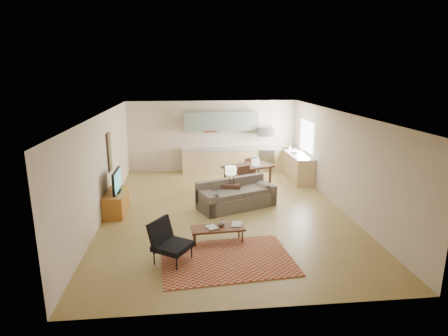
{
  "coord_description": "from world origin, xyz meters",
  "views": [
    {
      "loc": [
        -1.03,
        -9.77,
        3.76
      ],
      "look_at": [
        0.0,
        0.3,
        1.15
      ],
      "focal_mm": 30.0,
      "sensor_mm": 36.0,
      "label": 1
    }
  ],
  "objects": [
    {
      "name": "dining_chair_far",
      "position": [
        1.09,
        2.75,
        0.45
      ],
      "size": [
        0.55,
        0.56,
        0.9
      ],
      "primitive_type": null,
      "rotation": [
        0.0,
        0.0,
        3.46
      ],
      "color": "#3A2319",
      "rests_on": "floor"
    },
    {
      "name": "room",
      "position": [
        0.0,
        0.0,
        1.35
      ],
      "size": [
        9.0,
        9.0,
        9.0
      ],
      "color": "olive",
      "rests_on": "ground"
    },
    {
      "name": "tv_credenza",
      "position": [
        -2.98,
        0.13,
        0.3
      ],
      "size": [
        0.5,
        1.31,
        0.6
      ],
      "primitive_type": null,
      "color": "#955419",
      "rests_on": "floor"
    },
    {
      "name": "triptych",
      "position": [
        -0.1,
        4.47,
        1.75
      ],
      "size": [
        1.7,
        0.04,
        0.5
      ],
      "primitive_type": null,
      "color": "beige",
      "rests_on": "room"
    },
    {
      "name": "soap_bottle",
      "position": [
        2.83,
        3.65,
        1.02
      ],
      "size": [
        0.11,
        0.11,
        0.19
      ],
      "primitive_type": "imported",
      "rotation": [
        0.0,
        0.0,
        -0.16
      ],
      "color": "beige",
      "rests_on": "kitchen_counter_right"
    },
    {
      "name": "wall_art_left",
      "position": [
        -3.21,
        0.9,
        1.55
      ],
      "size": [
        0.06,
        0.42,
        1.1
      ],
      "primitive_type": null,
      "color": "olive",
      "rests_on": "room"
    },
    {
      "name": "upper_cabinets",
      "position": [
        0.3,
        4.33,
        1.95
      ],
      "size": [
        2.8,
        0.34,
        0.7
      ],
      "primitive_type": "cube",
      "color": "gray",
      "rests_on": "room"
    },
    {
      "name": "vase",
      "position": [
        -0.28,
        -1.92,
        0.45
      ],
      "size": [
        0.19,
        0.19,
        0.17
      ],
      "primitive_type": "imported",
      "rotation": [
        0.0,
        0.0,
        0.09
      ],
      "color": "black",
      "rests_on": "coffee_table"
    },
    {
      "name": "kitchen_counter_right",
      "position": [
        2.93,
        3.0,
        0.46
      ],
      "size": [
        0.64,
        2.26,
        0.92
      ],
      "primitive_type": null,
      "color": "tan",
      "rests_on": "ground"
    },
    {
      "name": "dining_chair_near",
      "position": [
        0.81,
        1.13,
        0.47
      ],
      "size": [
        0.61,
        0.62,
        0.94
      ],
      "primitive_type": null,
      "rotation": [
        0.0,
        0.0,
        0.48
      ],
      "color": "#3A2319",
      "rests_on": "floor"
    },
    {
      "name": "sofa",
      "position": [
        0.35,
        0.21,
        0.4
      ],
      "size": [
        2.48,
        1.8,
        0.79
      ],
      "primitive_type": null,
      "rotation": [
        0.0,
        0.0,
        0.4
      ],
      "color": "#5E544B",
      "rests_on": "floor"
    },
    {
      "name": "window_right",
      "position": [
        3.23,
        3.0,
        1.55
      ],
      "size": [
        0.02,
        1.4,
        1.05
      ],
      "primitive_type": "cube",
      "color": "white",
      "rests_on": "room"
    },
    {
      "name": "laptop",
      "position": [
        1.26,
        1.84,
        0.91
      ],
      "size": [
        0.41,
        0.38,
        0.25
      ],
      "primitive_type": null,
      "rotation": [
        0.0,
        0.0,
        0.53
      ],
      "color": "#A5A8AD",
      "rests_on": "dining_table"
    },
    {
      "name": "table_lamp",
      "position": [
        0.2,
        0.43,
        0.91
      ],
      "size": [
        0.36,
        0.36,
        0.52
      ],
      "primitive_type": null,
      "rotation": [
        0.0,
        0.0,
        -0.16
      ],
      "color": "beige",
      "rests_on": "console_table"
    },
    {
      "name": "book_b",
      "position": [
        -0.05,
        -1.85,
        0.37
      ],
      "size": [
        0.36,
        0.41,
        0.02
      ],
      "primitive_type": "imported",
      "rotation": [
        0.0,
        0.0,
        -0.2
      ],
      "color": "navy",
      "rests_on": "coffee_table"
    },
    {
      "name": "kitchen_counter_back",
      "position": [
        0.9,
        4.18,
        0.46
      ],
      "size": [
        4.26,
        0.64,
        0.92
      ],
      "primitive_type": null,
      "color": "tan",
      "rests_on": "ground"
    },
    {
      "name": "coffee_table",
      "position": [
        -0.37,
        -1.98,
        0.18
      ],
      "size": [
        1.25,
        0.57,
        0.37
      ],
      "primitive_type": null,
      "rotation": [
        0.0,
        0.0,
        0.08
      ],
      "color": "#4D291A",
      "rests_on": "floor"
    },
    {
      "name": "armchair",
      "position": [
        -1.36,
        -2.79,
        0.44
      ],
      "size": [
        1.05,
        1.05,
        0.87
      ],
      "primitive_type": null,
      "rotation": [
        0.0,
        0.0,
        0.99
      ],
      "color": "black",
      "rests_on": "floor"
    },
    {
      "name": "book_a",
      "position": [
        -0.61,
        -2.04,
        0.38
      ],
      "size": [
        0.42,
        0.44,
        0.03
      ],
      "primitive_type": "imported",
      "rotation": [
        0.0,
        0.0,
        0.39
      ],
      "color": "maroon",
      "rests_on": "coffee_table"
    },
    {
      "name": "kitchen_microwave",
      "position": [
        2.0,
        4.2,
        1.55
      ],
      "size": [
        0.62,
        0.4,
        0.35
      ],
      "primitive_type": "cube",
      "color": "#A5A8AD",
      "rests_on": "room"
    },
    {
      "name": "console_table",
      "position": [
        0.2,
        0.43,
        0.33
      ],
      "size": [
        0.61,
        0.46,
        0.65
      ],
      "primitive_type": null,
      "rotation": [
        0.0,
        0.0,
        -0.16
      ],
      "color": "#3A2319",
      "rests_on": "floor"
    },
    {
      "name": "tv",
      "position": [
        -2.93,
        0.13,
        0.91
      ],
      "size": [
        0.1,
        1.01,
        0.6
      ],
      "primitive_type": null,
      "color": "black",
      "rests_on": "tv_credenza"
    },
    {
      "name": "dining_table",
      "position": [
        0.95,
        1.94,
        0.39
      ],
      "size": [
        1.78,
        1.46,
        0.79
      ],
      "primitive_type": null,
      "rotation": [
        0.0,
        0.0,
        0.44
      ],
      "color": "#3A2319",
      "rests_on": "floor"
    },
    {
      "name": "kitchen_range",
      "position": [
        2.0,
        4.18,
        0.45
      ],
      "size": [
        0.62,
        0.62,
        0.9
      ],
      "primitive_type": "cube",
      "color": "#A5A8AD",
      "rests_on": "ground"
    },
    {
      "name": "rug",
      "position": [
        -0.26,
        -2.82,
        0.01
      ],
      "size": [
        2.83,
        2.08,
        0.02
      ],
      "primitive_type": "cube",
      "rotation": [
        0.0,
        0.0,
        0.09
      ],
      "color": "maroon",
      "rests_on": "floor"
    }
  ]
}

